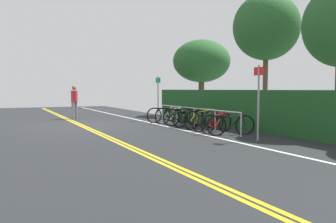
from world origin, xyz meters
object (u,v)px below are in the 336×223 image
Objects in this scene: bike_rack at (194,113)px; tree_mid at (266,27)px; bicycle_4 at (202,119)px; sign_post_far at (259,95)px; bicycle_3 at (189,119)px; bicycle_7 at (231,125)px; bicycle_2 at (183,117)px; pedestrian at (74,100)px; tree_near_left at (202,61)px; bicycle_5 at (208,122)px; bicycle_1 at (173,115)px; bicycle_6 at (217,123)px; sign_post_near at (158,94)px; bicycle_0 at (165,115)px.

tree_mid is (-0.27, 3.81, 3.67)m from bike_rack.
sign_post_far is (3.53, -0.20, 0.98)m from bicycle_4.
bike_rack reaches higher than bicycle_3.
bicycle_7 is 1.78m from sign_post_far.
pedestrian reaches higher than bicycle_2.
pedestrian is at bearing -150.44° from bike_rack.
bike_rack is 3.63× the size of bicycle_7.
bicycle_7 is 9.29m from pedestrian.
tree_near_left reaches higher than bike_rack.
pedestrian reaches higher than bicycle_5.
bicycle_1 is 5.77m from sign_post_far.
sign_post_near is at bearing 179.29° from bicycle_6.
bicycle_6 is 0.37× the size of tree_near_left.
bicycle_3 is 6.97m from tree_near_left.
sign_post_near is at bearing -179.81° from bicycle_3.
sign_post_far is at bearing 0.41° from bicycle_0.
sign_post_far is at bearing -0.29° from bicycle_5.
bicycle_3 is 3.21m from sign_post_near.
pedestrian is at bearing -141.55° from bicycle_1.
bicycle_1 is 1.14× the size of bicycle_6.
tree_mid is (-2.70, 3.80, 3.93)m from bicycle_7.
tree_mid is (5.30, 0.12, 1.13)m from tree_near_left.
sign_post_far is (10.05, 3.42, 0.35)m from pedestrian.
sign_post_near is (-3.07, -0.01, 0.96)m from bicycle_3.
bike_rack reaches higher than bicycle_1.
pedestrian is 0.80× the size of sign_post_near.
pedestrian is at bearing -128.00° from sign_post_near.
tree_mid is at bearing 1.32° from tree_near_left.
bicycle_5 is 0.59m from bicycle_6.
tree_near_left is at bearing 149.06° from bicycle_4.
bike_rack is 3.51m from sign_post_near.
sign_post_near is (-4.59, 0.03, 0.98)m from bicycle_5.
sign_post_far is at bearing -42.98° from tree_mid.
bicycle_0 reaches higher than bicycle_3.
bicycle_5 is at bearing -29.11° from tree_near_left.
bicycle_1 is 5.68m from tree_mid.
tree_near_left reaches higher than bicycle_6.
tree_near_left reaches higher than bicycle_4.
sign_post_far is at bearing -1.05° from bike_rack.
sign_post_near is at bearing -129.59° from tree_mid.
bicycle_2 is 1.04× the size of pedestrian.
bicycle_3 is at bearing 2.80° from bicycle_0.
tree_near_left is at bearing 85.42° from pedestrian.
bicycle_3 is (1.42, 0.02, -0.04)m from bicycle_1.
bicycle_5 is 4.70m from sign_post_near.
bike_rack is 1.38× the size of tree_near_left.
bicycle_3 is (2.11, 0.10, -0.02)m from bicycle_0.
bicycle_7 is at bearing 22.21° from pedestrian.
bicycle_3 is 1.00× the size of bicycle_6.
bicycle_0 is 0.70m from bicycle_1.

